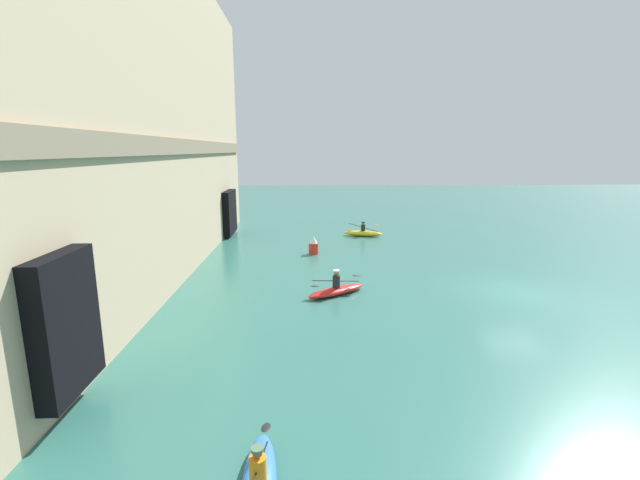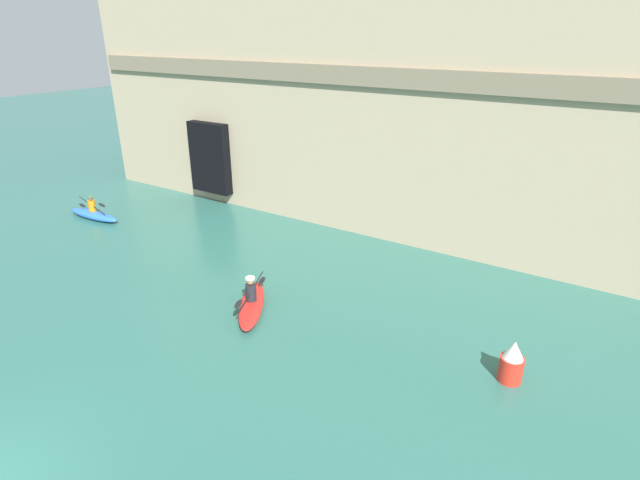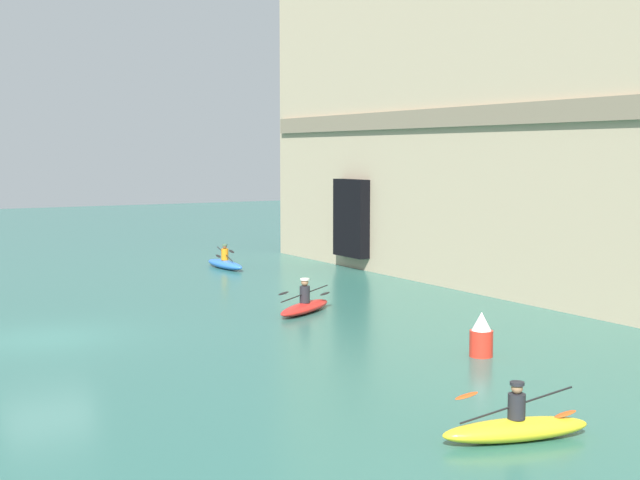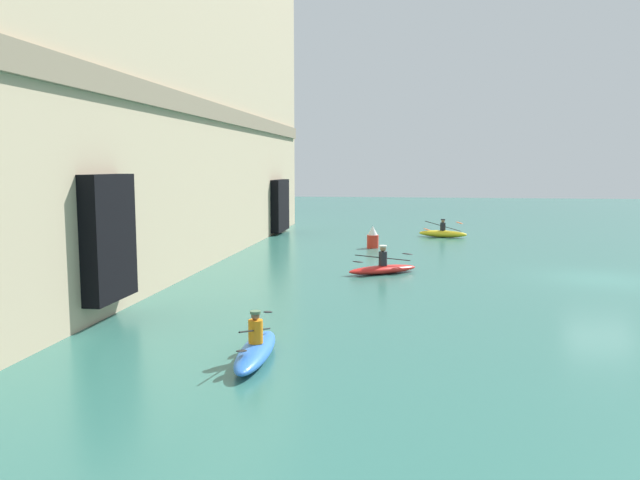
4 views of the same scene
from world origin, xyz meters
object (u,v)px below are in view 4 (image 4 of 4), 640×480
at_px(kayak_yellow, 443,233).
at_px(kayak_red, 383,268).
at_px(kayak_blue, 256,349).
at_px(marker_buoy, 373,238).

height_order(kayak_yellow, kayak_red, kayak_red).
relative_size(kayak_blue, kayak_red, 1.08).
bearing_deg(kayak_red, kayak_yellow, 43.75).
bearing_deg(kayak_yellow, kayak_blue, -87.31).
distance_m(kayak_yellow, marker_buoy, 6.64).
height_order(kayak_blue, marker_buoy, marker_buoy).
relative_size(kayak_blue, marker_buoy, 2.73).
xyz_separation_m(kayak_blue, kayak_red, (11.33, -2.24, -0.01)).
relative_size(kayak_yellow, marker_buoy, 2.55).
xyz_separation_m(kayak_red, marker_buoy, (7.64, 0.86, 0.31)).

